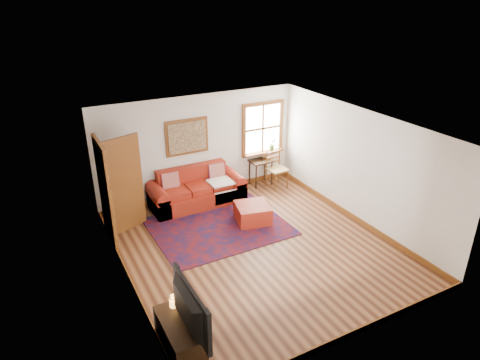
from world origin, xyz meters
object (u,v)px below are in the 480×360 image
red_ottoman (253,213)px  side_table (261,165)px  media_cabinet (180,338)px  red_leather_sofa (197,192)px  ladder_back_chair (276,167)px

red_ottoman → side_table: bearing=67.6°
media_cabinet → red_ottoman: bearing=45.4°
red_leather_sofa → red_ottoman: 1.58m
red_leather_sofa → side_table: size_ratio=3.27×
side_table → media_cabinet: 5.84m
red_leather_sofa → red_ottoman: bearing=-61.9°
media_cabinet → side_table: bearing=48.4°
ladder_back_chair → red_leather_sofa: bearing=178.2°
red_ottoman → ladder_back_chair: 1.97m
side_table → media_cabinet: bearing=-131.6°
red_ottoman → ladder_back_chair: (1.42, 1.32, 0.34)m
red_ottoman → ladder_back_chair: size_ratio=0.71×
red_leather_sofa → side_table: red_leather_sofa is taller
red_leather_sofa → ladder_back_chair: ladder_back_chair is taller
red_ottoman → media_cabinet: 3.88m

